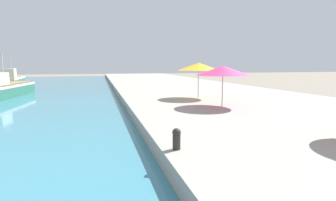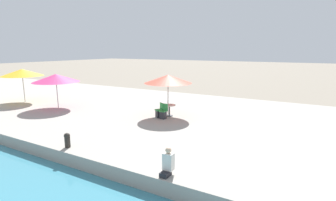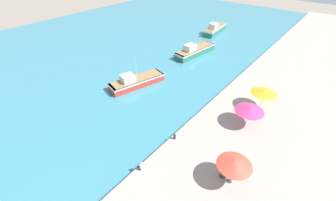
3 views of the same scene
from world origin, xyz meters
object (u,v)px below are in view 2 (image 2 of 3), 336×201
cafe_umbrella_white (56,78)px  cafe_chair_right (163,113)px  cafe_umbrella_pink (168,79)px  mooring_bollard (67,140)px  cafe_table (169,108)px  person_at_quay (168,163)px  cafe_chair_left (159,112)px  cafe_umbrella_striped (22,73)px

cafe_umbrella_white → cafe_chair_right: (1.21, -8.27, -1.86)m
cafe_umbrella_pink → mooring_bollard: (-7.00, 1.05, -2.03)m
cafe_table → person_at_quay: size_ratio=0.82×
person_at_quay → mooring_bollard: 5.06m
cafe_umbrella_pink → cafe_table: bearing=-106.2°
cafe_chair_left → cafe_chair_right: same height
cafe_umbrella_pink → cafe_chair_right: cafe_umbrella_pink is taller
cafe_table → cafe_chair_left: cafe_chair_left is taller
cafe_umbrella_pink → cafe_umbrella_white: cafe_umbrella_pink is taller
cafe_umbrella_white → cafe_table: cafe_umbrella_white is taller
mooring_bollard → cafe_chair_left: bearing=-6.9°
cafe_umbrella_pink → person_at_quay: cafe_umbrella_pink is taller
cafe_chair_right → cafe_umbrella_striped: bearing=7.1°
person_at_quay → mooring_bollard: (0.01, 5.06, -0.08)m
cafe_chair_right → cafe_table: bearing=-90.0°
person_at_quay → cafe_chair_right: bearing=32.1°
cafe_umbrella_pink → cafe_umbrella_striped: (-1.88, 12.38, 0.01)m
mooring_bollard → cafe_table: bearing=-9.6°
cafe_chair_left → mooring_bollard: bearing=116.8°
cafe_umbrella_striped → cafe_table: bearing=-81.6°
cafe_umbrella_white → person_at_quay: (-5.04, -12.18, -1.76)m
cafe_umbrella_pink → cafe_chair_right: (-0.76, -0.10, -2.06)m
cafe_table → cafe_umbrella_white: bearing=103.1°
cafe_umbrella_pink → cafe_chair_right: bearing=-172.4°
cafe_umbrella_white → cafe_chair_left: cafe_umbrella_white is taller
cafe_umbrella_white → mooring_bollard: (-5.03, -7.12, -1.84)m
cafe_chair_left → cafe_umbrella_white: bearing=43.3°
cafe_umbrella_white → cafe_umbrella_pink: bearing=-76.4°
cafe_umbrella_pink → cafe_chair_left: cafe_umbrella_pink is taller
cafe_chair_right → person_at_quay: (-6.25, -3.91, 0.10)m
person_at_quay → mooring_bollard: person_at_quay is taller
cafe_umbrella_white → cafe_chair_right: bearing=-81.6°
person_at_quay → cafe_chair_left: bearing=34.0°
cafe_umbrella_pink → person_at_quay: 8.31m
cafe_table → mooring_bollard: 7.06m
cafe_umbrella_pink → mooring_bollard: cafe_umbrella_pink is taller
cafe_table → mooring_bollard: size_ratio=1.22×
cafe_chair_left → person_at_quay: 7.68m
person_at_quay → mooring_bollard: bearing=89.9°
cafe_umbrella_pink → cafe_umbrella_white: size_ratio=0.92×
cafe_table → person_at_quay: person_at_quay is taller
cafe_table → cafe_chair_left: (-0.60, 0.40, -0.21)m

